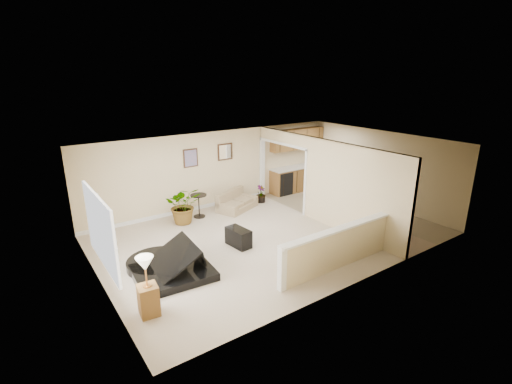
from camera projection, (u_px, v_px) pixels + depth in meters
floor at (272, 235)px, 10.29m from camera, size 9.00×9.00×0.00m
back_wall at (217, 169)px, 12.24m from camera, size 9.00×0.04×2.50m
front_wall at (362, 229)px, 7.56m from camera, size 9.00×0.04×2.50m
left_wall at (95, 231)px, 7.45m from camera, size 0.04×6.00×2.50m
right_wall at (380, 168)px, 12.36m from camera, size 0.04×6.00×2.50m
ceiling at (273, 146)px, 9.52m from camera, size 9.00×6.00×0.04m
kitchen_vinyl at (349, 211)px, 12.00m from camera, size 2.70×6.00×0.01m
interior_partition at (315, 180)px, 11.09m from camera, size 0.18×5.99×2.50m
pony_half_wall at (336, 248)px, 8.37m from camera, size 3.42×0.22×1.00m
left_window at (100, 230)px, 7.00m from camera, size 0.05×2.15×1.45m
wall_art_left at (191, 158)px, 11.54m from camera, size 0.48×0.04×0.58m
wall_mirror at (225, 152)px, 12.21m from camera, size 0.55×0.04×0.55m
kitchen_cabinets at (296, 168)px, 13.89m from camera, size 2.36×0.65×2.33m
piano at (167, 247)px, 8.10m from camera, size 2.01×2.09×1.56m
piano_bench at (238, 237)px, 9.56m from camera, size 0.43×0.74×0.47m
loveseat at (236, 200)px, 12.16m from camera, size 1.64×1.25×0.78m
accent_table at (199, 203)px, 11.42m from camera, size 0.50×0.50×0.73m
palm_plant at (184, 205)px, 10.93m from camera, size 1.26×1.17×1.14m
small_plant at (261, 195)px, 12.81m from camera, size 0.44×0.44×0.60m
lamp_stand at (148, 291)px, 6.75m from camera, size 0.38×0.38×1.19m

